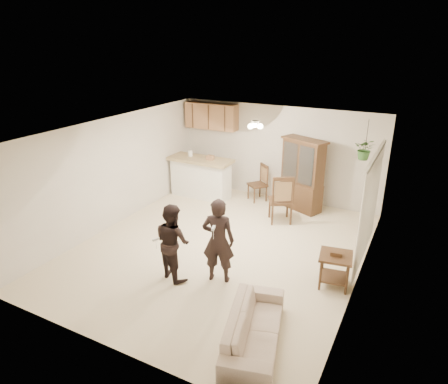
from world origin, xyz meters
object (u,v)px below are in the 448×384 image
at_px(sofa, 254,322).
at_px(china_hutch, 302,175).
at_px(adult, 218,235).
at_px(chair_bar, 220,189).
at_px(side_table, 335,270).
at_px(child, 173,244).
at_px(chair_hutch_left, 257,190).
at_px(chair_hutch_right, 280,208).

height_order(sofa, china_hutch, china_hutch).
bearing_deg(sofa, adult, 30.75).
bearing_deg(chair_bar, side_table, -27.72).
bearing_deg(child, side_table, -136.63).
relative_size(child, chair_hutch_left, 1.37).
bearing_deg(sofa, side_table, -33.64).
bearing_deg(china_hutch, chair_bar, -147.87).
relative_size(sofa, adult, 1.04).
bearing_deg(sofa, chair_hutch_left, 7.76).
distance_m(adult, chair_hutch_right, 2.92).
height_order(side_table, chair_hutch_left, chair_hutch_left).
relative_size(china_hutch, chair_hutch_right, 1.54).
height_order(sofa, side_table, sofa).
relative_size(adult, chair_hutch_right, 1.51).
relative_size(child, side_table, 2.00).
height_order(child, china_hutch, china_hutch).
relative_size(side_table, chair_bar, 0.70).
height_order(adult, child, adult).
bearing_deg(chair_hutch_left, adult, -38.11).
distance_m(sofa, child, 2.22).
bearing_deg(side_table, chair_hutch_right, 130.40).
relative_size(adult, china_hutch, 0.98).
distance_m(sofa, china_hutch, 5.12).
height_order(chair_hutch_left, chair_hutch_right, chair_hutch_right).
distance_m(side_table, chair_hutch_right, 2.73).
distance_m(sofa, side_table, 2.09).
distance_m(adult, side_table, 2.13).
relative_size(china_hutch, chair_bar, 1.89).
bearing_deg(china_hutch, chair_hutch_left, -157.87).
xyz_separation_m(sofa, chair_hutch_left, (-2.10, 5.03, -0.09)).
distance_m(child, china_hutch, 4.25).
bearing_deg(side_table, china_hutch, 117.31).
relative_size(child, china_hutch, 0.74).
bearing_deg(chair_hutch_right, adult, 57.44).
distance_m(china_hutch, chair_hutch_right, 1.13).
bearing_deg(china_hutch, child, -81.98).
bearing_deg(sofa, china_hutch, -4.77).
bearing_deg(side_table, chair_hutch_left, 132.24).
relative_size(sofa, chair_hutch_left, 1.90).
xyz_separation_m(sofa, chair_bar, (-3.04, 4.67, -0.09)).
bearing_deg(sofa, child, 50.61).
bearing_deg(chair_hutch_right, chair_bar, -47.52).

